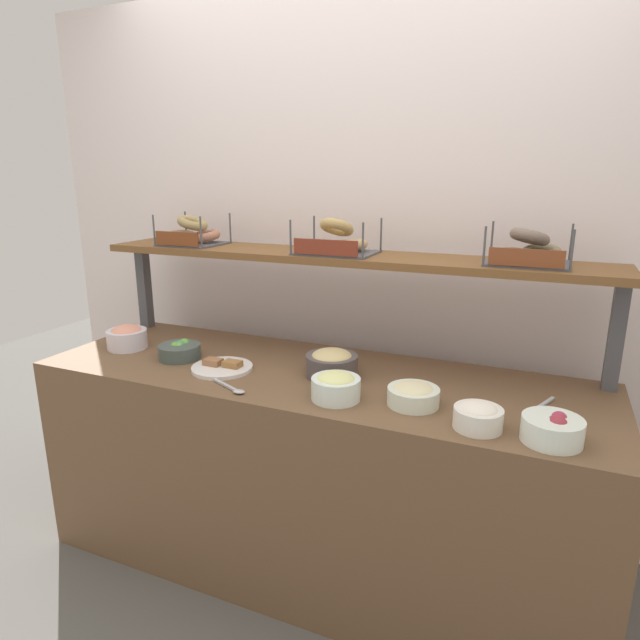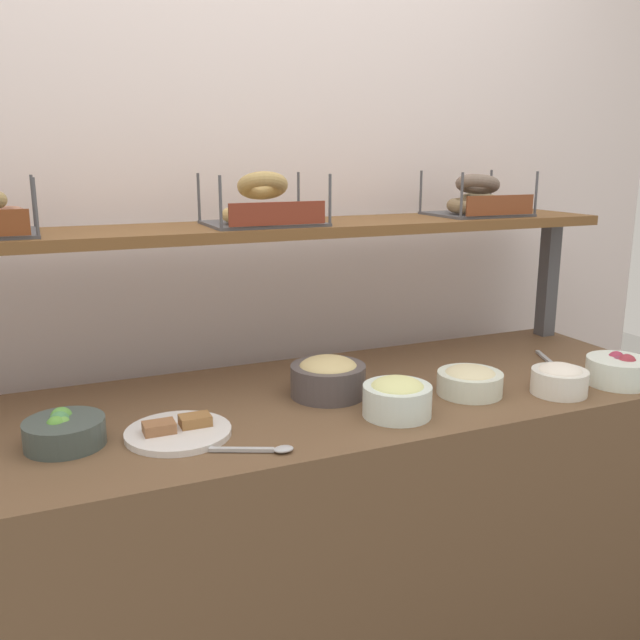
% 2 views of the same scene
% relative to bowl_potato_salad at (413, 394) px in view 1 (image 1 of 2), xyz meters
% --- Properties ---
extents(ground_plane, '(8.00, 8.00, 0.00)m').
position_rel_bowl_potato_salad_xyz_m(ground_plane, '(-0.43, 0.14, -0.89)').
color(ground_plane, '#595651').
extents(back_wall, '(3.39, 0.06, 2.40)m').
position_rel_bowl_potato_salad_xyz_m(back_wall, '(-0.43, 0.69, 0.31)').
color(back_wall, white).
rests_on(back_wall, ground_plane).
extents(deli_counter, '(2.19, 0.70, 0.85)m').
position_rel_bowl_potato_salad_xyz_m(deli_counter, '(-0.43, 0.14, -0.46)').
color(deli_counter, brown).
rests_on(deli_counter, ground_plane).
extents(shelf_riser_left, '(0.05, 0.05, 0.40)m').
position_rel_bowl_potato_salad_xyz_m(shelf_riser_left, '(-1.46, 0.41, 0.16)').
color(shelf_riser_left, '#4C4C51').
rests_on(shelf_riser_left, deli_counter).
extents(shelf_riser_right, '(0.05, 0.05, 0.40)m').
position_rel_bowl_potato_salad_xyz_m(shelf_riser_right, '(0.61, 0.41, 0.16)').
color(shelf_riser_right, '#4C4C51').
rests_on(shelf_riser_right, deli_counter).
extents(upper_shelf, '(2.15, 0.32, 0.03)m').
position_rel_bowl_potato_salad_xyz_m(upper_shelf, '(-0.43, 0.41, 0.38)').
color(upper_shelf, brown).
rests_on(upper_shelf, shelf_riser_left).
extents(bowl_potato_salad, '(0.17, 0.17, 0.08)m').
position_rel_bowl_potato_salad_xyz_m(bowl_potato_salad, '(0.00, 0.00, 0.00)').
color(bowl_potato_salad, white).
rests_on(bowl_potato_salad, deli_counter).
extents(bowl_cream_cheese, '(0.15, 0.15, 0.08)m').
position_rel_bowl_potato_salad_xyz_m(bowl_cream_cheese, '(0.22, -0.09, 0.00)').
color(bowl_cream_cheese, white).
rests_on(bowl_cream_cheese, deli_counter).
extents(bowl_beet_salad, '(0.17, 0.17, 0.09)m').
position_rel_bowl_potato_salad_xyz_m(bowl_beet_salad, '(0.43, -0.09, 0.00)').
color(bowl_beet_salad, white).
rests_on(bowl_beet_salad, deli_counter).
extents(bowl_lox_spread, '(0.17, 0.17, 0.11)m').
position_rel_bowl_potato_salad_xyz_m(bowl_lox_spread, '(-1.31, 0.10, 0.01)').
color(bowl_lox_spread, silver).
rests_on(bowl_lox_spread, deli_counter).
extents(bowl_hummus, '(0.20, 0.20, 0.11)m').
position_rel_bowl_potato_salad_xyz_m(bowl_hummus, '(-0.35, 0.14, 0.01)').
color(bowl_hummus, '#4F4747').
rests_on(bowl_hummus, deli_counter).
extents(bowl_veggie_mix, '(0.17, 0.17, 0.08)m').
position_rel_bowl_potato_salad_xyz_m(bowl_veggie_mix, '(-1.01, 0.08, -0.00)').
color(bowl_veggie_mix, '#424F4A').
rests_on(bowl_veggie_mix, deli_counter).
extents(bowl_egg_salad, '(0.17, 0.17, 0.10)m').
position_rel_bowl_potato_salad_xyz_m(bowl_egg_salad, '(-0.25, -0.06, 0.01)').
color(bowl_egg_salad, white).
rests_on(bowl_egg_salad, deli_counter).
extents(serving_plate_white, '(0.24, 0.24, 0.04)m').
position_rel_bowl_potato_salad_xyz_m(serving_plate_white, '(-0.77, 0.03, -0.03)').
color(serving_plate_white, white).
rests_on(serving_plate_white, deli_counter).
extents(serving_spoon_near_plate, '(0.17, 0.09, 0.01)m').
position_rel_bowl_potato_salad_xyz_m(serving_spoon_near_plate, '(-0.62, -0.13, -0.03)').
color(serving_spoon_near_plate, '#B7B7BC').
rests_on(serving_spoon_near_plate, deli_counter).
extents(serving_spoon_by_edge, '(0.09, 0.17, 0.01)m').
position_rel_bowl_potato_salad_xyz_m(serving_spoon_by_edge, '(0.38, 0.12, -0.03)').
color(serving_spoon_by_edge, '#B7B7BC').
rests_on(serving_spoon_by_edge, deli_counter).
extents(bagel_basket_everything, '(0.29, 0.27, 0.14)m').
position_rel_bowl_potato_salad_xyz_m(bagel_basket_everything, '(-1.15, 0.40, 0.44)').
color(bagel_basket_everything, '#4C4C51').
rests_on(bagel_basket_everything, upper_shelf).
extents(bagel_basket_sesame, '(0.31, 0.26, 0.15)m').
position_rel_bowl_potato_salad_xyz_m(bagel_basket_sesame, '(-0.44, 0.39, 0.44)').
color(bagel_basket_sesame, '#4C4C51').
rests_on(bagel_basket_sesame, upper_shelf).
extents(bagel_basket_poppy, '(0.29, 0.25, 0.14)m').
position_rel_bowl_potato_salad_xyz_m(bagel_basket_poppy, '(0.29, 0.41, 0.44)').
color(bagel_basket_poppy, '#4C4C51').
rests_on(bagel_basket_poppy, upper_shelf).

